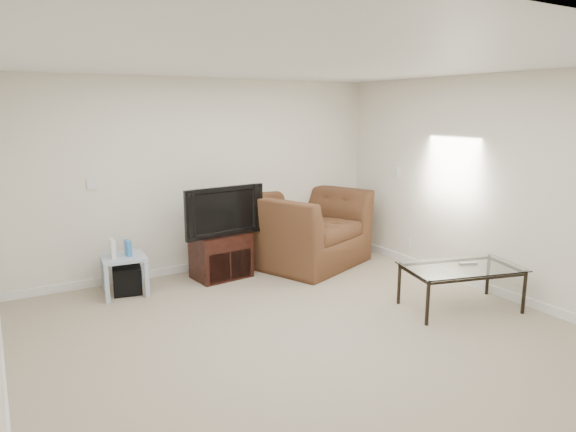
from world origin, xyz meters
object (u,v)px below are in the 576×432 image
recliner (305,216)px  coffee_table (460,287)px  television (221,210)px  side_table (124,275)px  tv_stand (221,256)px  subwoofer (127,280)px

recliner → coffee_table: (0.54, -2.28, -0.43)m
television → side_table: 1.37m
tv_stand → subwoofer: 1.18m
tv_stand → television: (0.00, -0.03, 0.59)m
television → subwoofer: size_ratio=3.16×
tv_stand → subwoofer: (-1.18, 0.02, -0.12)m
tv_stand → recliner: recliner is taller
subwoofer → recliner: (2.43, -0.02, 0.51)m
subwoofer → coffee_table: bearing=-37.7°
coffee_table → subwoofer: bearing=142.3°
side_table → subwoofer: (0.03, 0.02, -0.07)m
recliner → side_table: bearing=158.1°
tv_stand → subwoofer: tv_stand is taller
television → recliner: recliner is taller
subwoofer → coffee_table: size_ratio=0.26×
coffee_table → recliner: bearing=103.2°
television → recliner: size_ratio=0.65×
side_table → subwoofer: 0.08m
tv_stand → recliner: (1.25, 0.00, 0.39)m
side_table → recliner: 2.50m
tv_stand → television: size_ratio=0.68×
recliner → coffee_table: recliner is taller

